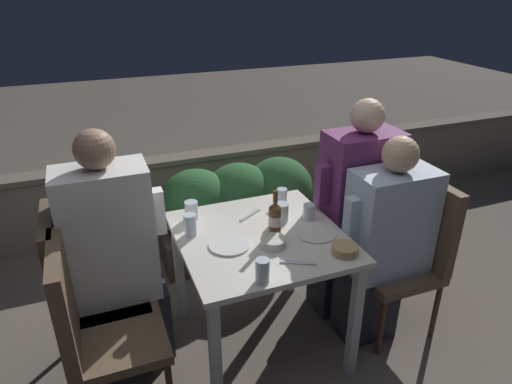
{
  "coord_description": "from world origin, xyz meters",
  "views": [
    {
      "loc": [
        -0.76,
        -1.9,
        1.96
      ],
      "look_at": [
        0.0,
        0.06,
        0.95
      ],
      "focal_mm": 32.0,
      "sensor_mm": 36.0,
      "label": 1
    }
  ],
  "objects_px": {
    "person_purple_stripe": "(353,211)",
    "beer_bottle": "(275,218)",
    "chair_right_far": "(379,224)",
    "chair_left_near": "(90,323)",
    "person_white_polo": "(117,255)",
    "chair_left_far": "(79,283)",
    "chair_right_near": "(412,245)",
    "person_blue_shirt": "(383,243)"
  },
  "relations": [
    {
      "from": "chair_right_far",
      "to": "beer_bottle",
      "type": "distance_m",
      "value": 0.85
    },
    {
      "from": "chair_right_far",
      "to": "person_white_polo",
      "type": "bearing_deg",
      "value": 178.63
    },
    {
      "from": "chair_left_near",
      "to": "chair_right_far",
      "type": "height_order",
      "value": "same"
    },
    {
      "from": "chair_left_far",
      "to": "person_blue_shirt",
      "type": "bearing_deg",
      "value": -11.17
    },
    {
      "from": "chair_right_far",
      "to": "person_purple_stripe",
      "type": "relative_size",
      "value": 0.69
    },
    {
      "from": "chair_left_near",
      "to": "person_blue_shirt",
      "type": "bearing_deg",
      "value": 0.38
    },
    {
      "from": "chair_right_far",
      "to": "person_purple_stripe",
      "type": "distance_m",
      "value": 0.24
    },
    {
      "from": "person_purple_stripe",
      "to": "beer_bottle",
      "type": "xyz_separation_m",
      "value": [
        -0.58,
        -0.16,
        0.15
      ]
    },
    {
      "from": "beer_bottle",
      "to": "chair_right_near",
      "type": "bearing_deg",
      "value": -8.08
    },
    {
      "from": "chair_left_near",
      "to": "chair_right_near",
      "type": "relative_size",
      "value": 1.0
    },
    {
      "from": "person_purple_stripe",
      "to": "person_white_polo",
      "type": "bearing_deg",
      "value": 178.42
    },
    {
      "from": "chair_left_far",
      "to": "chair_right_far",
      "type": "bearing_deg",
      "value": -1.22
    },
    {
      "from": "chair_right_far",
      "to": "person_purple_stripe",
      "type": "bearing_deg",
      "value": -180.0
    },
    {
      "from": "chair_left_near",
      "to": "person_white_polo",
      "type": "relative_size",
      "value": 0.7
    },
    {
      "from": "chair_left_near",
      "to": "person_purple_stripe",
      "type": "xyz_separation_m",
      "value": [
        1.53,
        0.29,
        0.13
      ]
    },
    {
      "from": "chair_right_near",
      "to": "chair_left_near",
      "type": "bearing_deg",
      "value": -179.66
    },
    {
      "from": "person_blue_shirt",
      "to": "beer_bottle",
      "type": "relative_size",
      "value": 4.82
    },
    {
      "from": "chair_right_far",
      "to": "person_purple_stripe",
      "type": "height_order",
      "value": "person_purple_stripe"
    },
    {
      "from": "chair_right_near",
      "to": "chair_right_far",
      "type": "bearing_deg",
      "value": 96.03
    },
    {
      "from": "chair_left_far",
      "to": "chair_right_far",
      "type": "distance_m",
      "value": 1.78
    },
    {
      "from": "chair_right_near",
      "to": "beer_bottle",
      "type": "relative_size",
      "value": 3.7
    },
    {
      "from": "chair_left_far",
      "to": "person_blue_shirt",
      "type": "distance_m",
      "value": 1.63
    },
    {
      "from": "chair_right_near",
      "to": "person_white_polo",
      "type": "bearing_deg",
      "value": 168.85
    },
    {
      "from": "chair_right_near",
      "to": "beer_bottle",
      "type": "bearing_deg",
      "value": 171.92
    },
    {
      "from": "person_white_polo",
      "to": "person_blue_shirt",
      "type": "bearing_deg",
      "value": -12.75
    },
    {
      "from": "person_blue_shirt",
      "to": "beer_bottle",
      "type": "height_order",
      "value": "person_blue_shirt"
    },
    {
      "from": "beer_bottle",
      "to": "chair_left_near",
      "type": "bearing_deg",
      "value": -172.44
    },
    {
      "from": "person_white_polo",
      "to": "person_purple_stripe",
      "type": "height_order",
      "value": "person_purple_stripe"
    },
    {
      "from": "person_white_polo",
      "to": "person_blue_shirt",
      "type": "height_order",
      "value": "person_white_polo"
    },
    {
      "from": "chair_left_near",
      "to": "person_blue_shirt",
      "type": "height_order",
      "value": "person_blue_shirt"
    },
    {
      "from": "chair_right_near",
      "to": "chair_right_far",
      "type": "height_order",
      "value": "same"
    },
    {
      "from": "person_white_polo",
      "to": "person_blue_shirt",
      "type": "xyz_separation_m",
      "value": [
        1.39,
        -0.32,
        -0.06
      ]
    },
    {
      "from": "chair_left_far",
      "to": "chair_right_far",
      "type": "relative_size",
      "value": 1.0
    },
    {
      "from": "chair_left_far",
      "to": "person_purple_stripe",
      "type": "xyz_separation_m",
      "value": [
        1.57,
        -0.04,
        0.13
      ]
    },
    {
      "from": "beer_bottle",
      "to": "chair_right_far",
      "type": "bearing_deg",
      "value": 11.62
    },
    {
      "from": "chair_left_near",
      "to": "person_white_polo",
      "type": "distance_m",
      "value": 0.39
    },
    {
      "from": "person_blue_shirt",
      "to": "chair_right_far",
      "type": "height_order",
      "value": "person_blue_shirt"
    },
    {
      "from": "person_blue_shirt",
      "to": "person_purple_stripe",
      "type": "height_order",
      "value": "person_purple_stripe"
    },
    {
      "from": "person_purple_stripe",
      "to": "chair_right_near",
      "type": "bearing_deg",
      "value": -50.07
    },
    {
      "from": "person_white_polo",
      "to": "person_purple_stripe",
      "type": "distance_m",
      "value": 1.37
    },
    {
      "from": "person_blue_shirt",
      "to": "beer_bottle",
      "type": "bearing_deg",
      "value": 169.23
    },
    {
      "from": "chair_left_far",
      "to": "chair_right_near",
      "type": "xyz_separation_m",
      "value": [
        1.8,
        -0.32,
        0.0
      ]
    }
  ]
}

